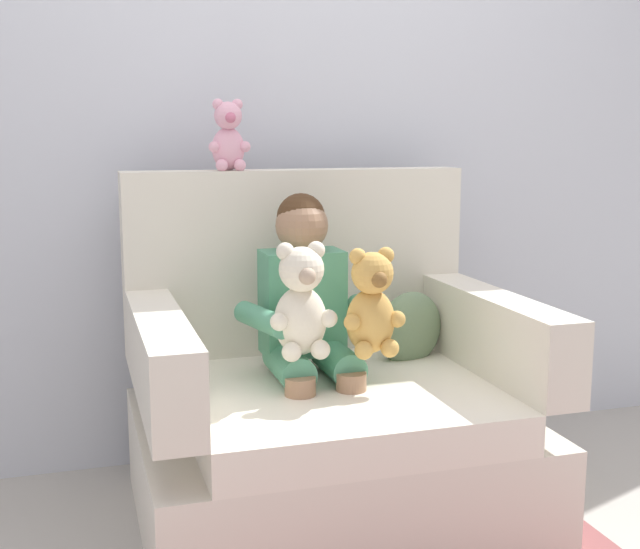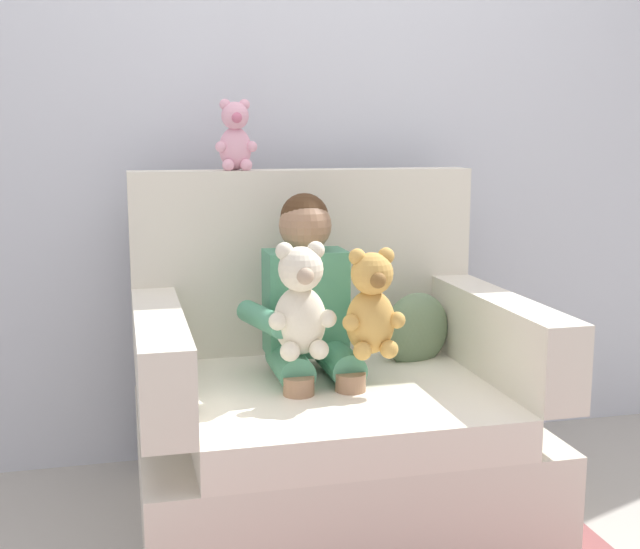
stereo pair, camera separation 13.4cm
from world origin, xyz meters
name	(u,v)px [view 2 (the right image)]	position (x,y,z in m)	size (l,w,h in m)	color
ground_plane	(333,517)	(0.00, 0.00, 0.00)	(8.00, 8.00, 0.00)	#ADA89E
back_wall	(288,114)	(0.00, 0.68, 1.30)	(6.00, 0.10, 2.60)	silver
armchair	(329,412)	(0.00, 0.05, 0.34)	(1.21, 0.97, 1.10)	silver
seated_child	(310,310)	(-0.05, 0.08, 0.67)	(0.45, 0.39, 0.82)	#4C9370
plush_honey	(371,306)	(0.09, -0.11, 0.72)	(0.19, 0.16, 0.33)	gold
plush_cream	(301,303)	(-0.12, -0.07, 0.73)	(0.21, 0.17, 0.35)	silver
plush_pink_on_backrest	(235,137)	(-0.24, 0.41, 1.22)	(0.14, 0.12, 0.24)	#EAA8BC
throw_pillow	(416,330)	(0.34, 0.18, 0.56)	(0.26, 0.12, 0.26)	slate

